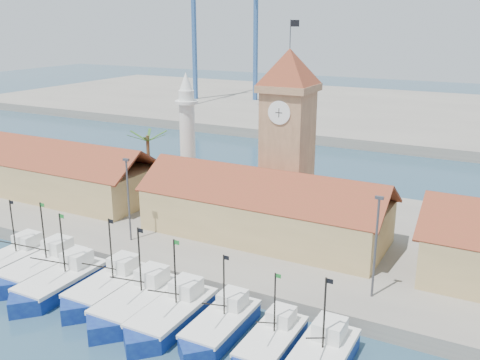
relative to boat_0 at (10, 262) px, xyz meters
The scene contains 19 objects.
ground 20.65m from the boat_0, ahead, with size 400.00×400.00×0.00m, color #1D3A4E.
quay 29.14m from the boat_0, 45.60° to the left, with size 140.00×32.00×1.50m, color gray.
terminal 108.75m from the boat_0, 79.19° to the left, with size 240.00×80.00×2.00m, color gray.
boat_0 is the anchor object (origin of this frame).
boat_1 4.06m from the boat_0, ahead, with size 3.79×10.38×7.86m.
boat_2 8.06m from the boat_0, ahead, with size 3.79×10.38×7.85m.
boat_3 12.57m from the boat_0, ahead, with size 3.73×10.21×7.73m.
boat_4 16.56m from the boat_0, ahead, with size 3.85×10.53×7.97m.
boat_5 20.37m from the boat_0, ahead, with size 3.73×10.23×7.74m.
boat_6 24.64m from the boat_0, ahead, with size 3.41×9.33×7.06m.
boat_7 29.17m from the boat_0, ahead, with size 3.21×8.80×6.66m.
hall_left 20.69m from the boat_0, 124.61° to the left, with size 31.20×10.13×7.61m.
hall_center 26.63m from the boat_0, 39.52° to the left, with size 27.04×10.13×7.61m.
clock_tower 32.58m from the boat_0, 48.22° to the left, with size 5.80×5.80×22.70m.
minaret 26.93m from the boat_0, 77.75° to the left, with size 3.00×3.00×16.30m.
palm_tree 23.47m from the boat_0, 89.02° to the left, with size 5.60×5.03×8.39m.
lamp_posts 23.38m from the boat_0, 22.90° to the left, with size 80.70×0.25×9.03m.
crane_blue_far 108.27m from the boat_0, 112.66° to the left, with size 1.00×35.71×43.96m.
crane_blue_near 108.64m from the boat_0, 103.14° to the left, with size 1.00×30.33×37.46m.
Camera 1 is at (23.13, -29.42, 24.26)m, focal length 40.00 mm.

